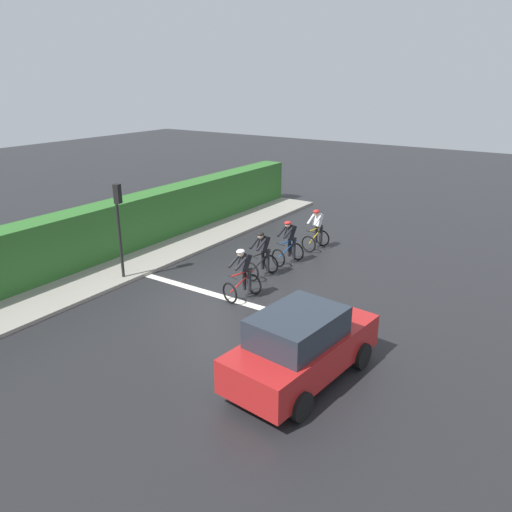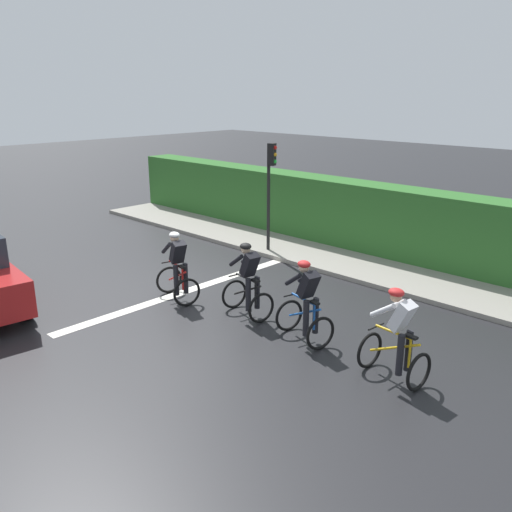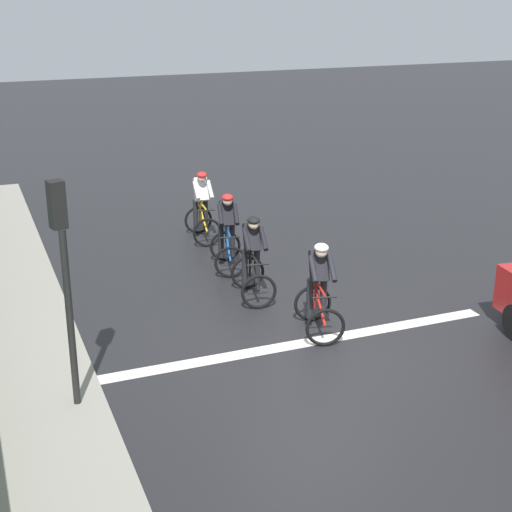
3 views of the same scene
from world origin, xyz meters
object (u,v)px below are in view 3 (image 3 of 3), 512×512
at_px(cyclist_lead, 202,207).
at_px(cyclist_mid, 253,259).
at_px(cyclist_second, 227,233).
at_px(cyclist_fourth, 319,290).
at_px(traffic_light_near_crossing, 63,263).

xyz_separation_m(cyclist_lead, cyclist_mid, (-0.19, -3.75, 0.00)).
bearing_deg(cyclist_second, cyclist_mid, -93.05).
height_order(cyclist_mid, cyclist_fourth, same).
bearing_deg(traffic_light_near_crossing, cyclist_fourth, 13.14).
bearing_deg(cyclist_second, traffic_light_near_crossing, -130.72).
height_order(cyclist_lead, cyclist_mid, same).
height_order(cyclist_mid, traffic_light_near_crossing, traffic_light_near_crossing).
height_order(cyclist_second, cyclist_mid, same).
height_order(cyclist_lead, cyclist_fourth, same).
distance_m(cyclist_lead, traffic_light_near_crossing, 7.88).
relative_size(cyclist_second, cyclist_mid, 1.00).
bearing_deg(cyclist_mid, cyclist_fourth, -75.18).
relative_size(cyclist_lead, cyclist_fourth, 1.00).
relative_size(cyclist_lead, traffic_light_near_crossing, 0.50).
distance_m(cyclist_lead, cyclist_mid, 3.76).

